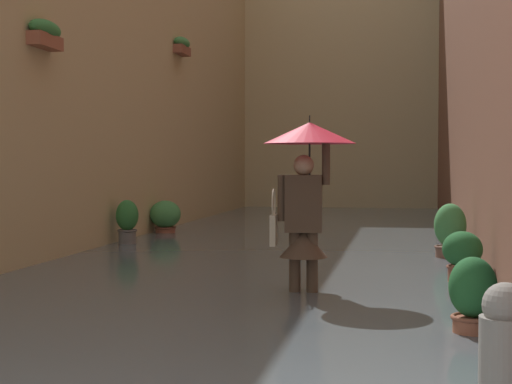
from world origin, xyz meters
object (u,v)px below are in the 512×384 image
Objects in this scene: potted_plant_mid_right at (165,218)px; potted_plant_far_left at (473,302)px; potted_plant_near_right at (127,224)px; potted_plant_mid_left at (450,235)px; person_wading at (306,176)px; potted_plant_near_left at (462,259)px; mooring_bollard at (505,378)px.

potted_plant_mid_right is 9.47m from potted_plant_far_left.
potted_plant_near_right is 5.24m from potted_plant_mid_left.
potted_plant_mid_left is (-5.15, 3.01, 0.03)m from potted_plant_mid_right.
person_wading is 2.54× the size of potted_plant_mid_right.
potted_plant_near_left is 0.79× the size of mooring_bollard.
potted_plant_mid_left is at bearing 169.79° from potted_plant_near_right.
person_wading reaches higher than potted_plant_near_left.
mooring_bollard reaches higher than potted_plant_near_right.
potted_plant_mid_left is at bearing -91.31° from mooring_bollard.
potted_plant_near_left is at bearing -148.54° from person_wading.
mooring_bollard is (0.17, 5.13, 0.04)m from potted_plant_near_left.
potted_plant_near_left is (-1.65, -1.01, -0.95)m from person_wading.
potted_plant_mid_left reaches higher than potted_plant_near_right.
potted_plant_mid_left is 1.21× the size of potted_plant_far_left.
potted_plant_far_left is at bearing 130.36° from potted_plant_near_right.
person_wading reaches higher than potted_plant_near_right.
potted_plant_far_left is 2.44m from mooring_bollard.
potted_plant_mid_right is at bearing -64.53° from mooring_bollard.
person_wading is 2.47m from potted_plant_far_left.
mooring_bollard is at bearing 88.64° from potted_plant_far_left.
potted_plant_far_left reaches higher than potted_plant_near_left.
potted_plant_mid_right is 7.41m from potted_plant_near_left.
potted_plant_far_left is at bearing 122.15° from potted_plant_mid_right.
potted_plant_mid_right is at bearing -90.22° from potted_plant_near_right.
potted_plant_near_right is 7.79m from potted_plant_far_left.
mooring_bollard reaches higher than potted_plant_mid_right.
potted_plant_near_right reaches higher than potted_plant_near_left.
potted_plant_near_left is 2.69m from potted_plant_far_left.
mooring_bollard reaches higher than potted_plant_mid_left.
potted_plant_mid_left is 1.00× the size of mooring_bollard.
potted_plant_near_right is at bearing -32.17° from potted_plant_near_left.
potted_plant_mid_left is at bearing -116.34° from person_wading.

